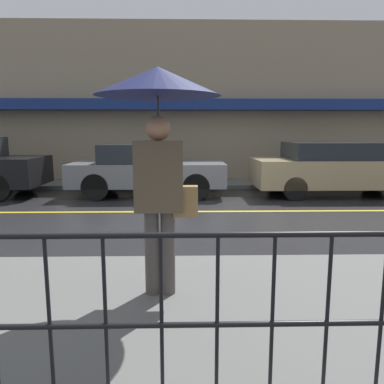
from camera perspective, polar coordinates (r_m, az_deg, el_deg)
ground_plane at (r=8.14m, az=1.29°, el=-3.01°), size 80.00×80.00×0.00m
sidewalk_near at (r=3.69m, az=4.75°, el=-17.61°), size 28.00×2.86×0.11m
sidewalk_far at (r=12.14m, az=0.43°, el=1.28°), size 28.00×1.65×0.11m
lane_marking at (r=8.14m, az=1.29°, el=-2.98°), size 25.20×0.12×0.01m
building_storefront at (r=13.01m, az=0.31°, el=13.31°), size 28.00×0.85×5.33m
railing_foreground at (r=2.33m, az=8.13°, el=-15.28°), size 12.00×0.04×1.03m
pedestrian at (r=3.58m, az=-5.13°, el=11.88°), size 1.17×1.17×2.20m
car_grey at (r=10.20m, az=-6.92°, el=3.51°), size 4.09×1.74×1.39m
car_tan at (r=10.99m, az=21.18°, el=3.43°), size 4.60×1.89×1.43m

